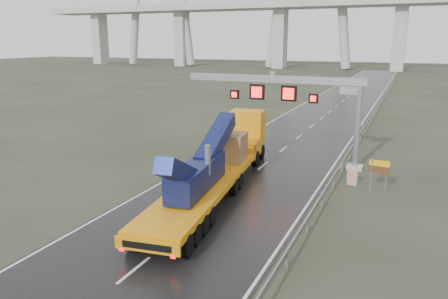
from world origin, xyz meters
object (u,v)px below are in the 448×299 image
at_px(exit_sign_pair, 379,170).
at_px(striped_barrier, 352,177).
at_px(sign_gantry, 298,95).
at_px(heavy_haul_truck, 223,157).

height_order(exit_sign_pair, striped_barrier, exit_sign_pair).
xyz_separation_m(sign_gantry, heavy_haul_truck, (-3.36, -7.22, -3.71)).
bearing_deg(sign_gantry, striped_barrier, -37.93).
xyz_separation_m(heavy_haul_truck, exit_sign_pair, (10.25, 2.18, -0.32)).
bearing_deg(exit_sign_pair, heavy_haul_truck, -161.49).
relative_size(exit_sign_pair, striped_barrier, 2.07).
relative_size(sign_gantry, heavy_haul_truck, 0.71).
bearing_deg(striped_barrier, heavy_haul_truck, -143.87).
bearing_deg(heavy_haul_truck, striped_barrier, 13.55).
height_order(heavy_haul_truck, striped_barrier, heavy_haul_truck).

